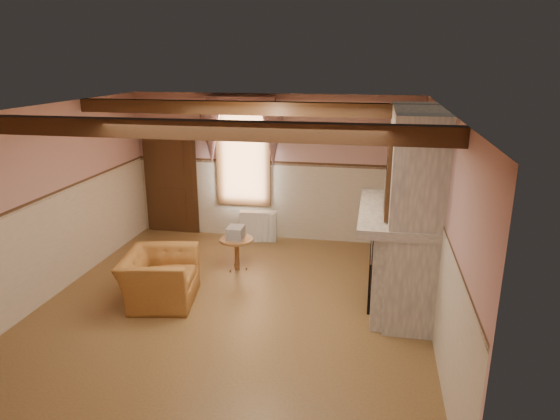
% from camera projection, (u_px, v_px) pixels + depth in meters
% --- Properties ---
extents(floor, '(5.50, 6.00, 0.01)m').
position_uv_depth(floor, '(233.00, 306.00, 7.17)').
color(floor, brown).
rests_on(floor, ground).
extents(ceiling, '(5.50, 6.00, 0.01)m').
position_uv_depth(ceiling, '(227.00, 109.00, 6.35)').
color(ceiling, silver).
rests_on(ceiling, wall_back).
extents(wall_back, '(5.50, 0.02, 2.80)m').
position_uv_depth(wall_back, '(274.00, 168.00, 9.58)').
color(wall_back, tan).
rests_on(wall_back, floor).
extents(wall_front, '(5.50, 0.02, 2.80)m').
position_uv_depth(wall_front, '(123.00, 325.00, 3.94)').
color(wall_front, tan).
rests_on(wall_front, floor).
extents(wall_left, '(0.02, 6.00, 2.80)m').
position_uv_depth(wall_left, '(48.00, 203.00, 7.26)').
color(wall_left, tan).
rests_on(wall_left, floor).
extents(wall_right, '(0.02, 6.00, 2.80)m').
position_uv_depth(wall_right, '(441.00, 226.00, 6.27)').
color(wall_right, tan).
rests_on(wall_right, floor).
extents(wainscot, '(5.50, 6.00, 1.50)m').
position_uv_depth(wainscot, '(231.00, 258.00, 6.95)').
color(wainscot, beige).
rests_on(wainscot, floor).
extents(chair_rail, '(5.50, 6.00, 0.08)m').
position_uv_depth(chair_rail, '(230.00, 207.00, 6.73)').
color(chair_rail, black).
rests_on(chair_rail, wainscot).
extents(firebox, '(0.20, 0.95, 0.90)m').
position_uv_depth(firebox, '(376.00, 272.00, 7.24)').
color(firebox, black).
rests_on(firebox, floor).
extents(armchair, '(1.15, 1.27, 0.73)m').
position_uv_depth(armchair, '(160.00, 278.00, 7.25)').
color(armchair, '#9E662D').
rests_on(armchair, floor).
extents(side_table, '(0.73, 0.73, 0.55)m').
position_uv_depth(side_table, '(237.00, 254.00, 8.36)').
color(side_table, brown).
rests_on(side_table, floor).
extents(book_stack, '(0.26, 0.32, 0.20)m').
position_uv_depth(book_stack, '(236.00, 233.00, 8.27)').
color(book_stack, '#B7AD8C').
rests_on(book_stack, side_table).
extents(radiator, '(0.72, 0.27, 0.60)m').
position_uv_depth(radiator, '(258.00, 226.00, 9.67)').
color(radiator, silver).
rests_on(radiator, floor).
extents(bowl, '(0.36, 0.36, 0.09)m').
position_uv_depth(bowl, '(398.00, 204.00, 6.98)').
color(bowl, brown).
rests_on(bowl, mantel).
extents(mantel_clock, '(0.14, 0.24, 0.20)m').
position_uv_depth(mantel_clock, '(397.00, 192.00, 7.39)').
color(mantel_clock, black).
rests_on(mantel_clock, mantel).
extents(oil_lamp, '(0.11, 0.11, 0.28)m').
position_uv_depth(oil_lamp, '(398.00, 194.00, 7.12)').
color(oil_lamp, gold).
rests_on(oil_lamp, mantel).
extents(candle_red, '(0.06, 0.06, 0.16)m').
position_uv_depth(candle_red, '(400.00, 214.00, 6.42)').
color(candle_red, '#AF151C').
rests_on(candle_red, mantel).
extents(jar_yellow, '(0.06, 0.06, 0.12)m').
position_uv_depth(jar_yellow, '(400.00, 218.00, 6.30)').
color(jar_yellow, yellow).
rests_on(jar_yellow, mantel).
extents(fireplace, '(0.85, 2.00, 2.80)m').
position_uv_depth(fireplace, '(411.00, 211.00, 6.89)').
color(fireplace, gray).
rests_on(fireplace, floor).
extents(mantel, '(1.05, 2.05, 0.12)m').
position_uv_depth(mantel, '(398.00, 213.00, 6.93)').
color(mantel, gray).
rests_on(mantel, fireplace).
extents(overmantel_mirror, '(0.06, 1.44, 1.04)m').
position_uv_depth(overmantel_mirror, '(387.00, 169.00, 6.79)').
color(overmantel_mirror, silver).
rests_on(overmantel_mirror, fireplace).
extents(door, '(1.10, 0.10, 2.10)m').
position_uv_depth(door, '(171.00, 182.00, 10.00)').
color(door, black).
rests_on(door, floor).
extents(window, '(1.06, 0.08, 2.02)m').
position_uv_depth(window, '(243.00, 154.00, 9.59)').
color(window, white).
rests_on(window, wall_back).
extents(window_drapes, '(1.30, 0.14, 1.40)m').
position_uv_depth(window_drapes, '(241.00, 123.00, 9.33)').
color(window_drapes, gray).
rests_on(window_drapes, wall_back).
extents(ceiling_beam_front, '(5.50, 0.18, 0.20)m').
position_uv_depth(ceiling_beam_front, '(194.00, 130.00, 5.26)').
color(ceiling_beam_front, black).
rests_on(ceiling_beam_front, ceiling).
extents(ceiling_beam_back, '(5.50, 0.18, 0.20)m').
position_uv_depth(ceiling_beam_back, '(250.00, 108.00, 7.51)').
color(ceiling_beam_back, black).
rests_on(ceiling_beam_back, ceiling).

